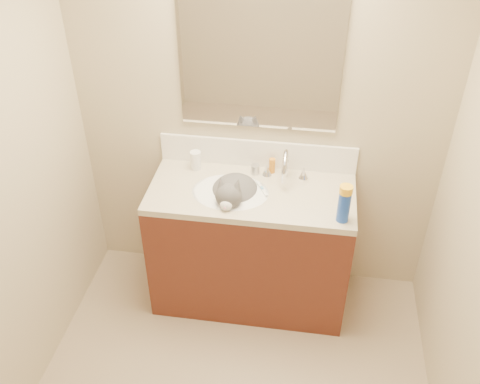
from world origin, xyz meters
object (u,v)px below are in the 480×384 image
(faucet, at_px, (285,168))
(cat, at_px, (234,195))
(amber_bottle, at_px, (272,166))
(spray_can, at_px, (344,207))
(vanity_cabinet, at_px, (251,248))
(pill_bottle, at_px, (196,160))
(silver_jar, at_px, (255,169))
(basin, at_px, (230,201))

(faucet, bearing_deg, cat, -150.89)
(amber_bottle, distance_m, spray_can, 0.58)
(vanity_cabinet, xyz_separation_m, pill_bottle, (-0.37, 0.18, 0.51))
(vanity_cabinet, relative_size, silver_jar, 20.04)
(vanity_cabinet, xyz_separation_m, spray_can, (0.52, -0.19, 0.54))
(amber_bottle, bearing_deg, basin, -132.15)
(basin, relative_size, faucet, 1.61)
(basin, distance_m, amber_bottle, 0.34)
(silver_jar, height_order, amber_bottle, amber_bottle)
(basin, xyz_separation_m, pill_bottle, (-0.25, 0.21, 0.13))
(pill_bottle, bearing_deg, silver_jar, -0.07)
(cat, height_order, spray_can, spray_can)
(vanity_cabinet, distance_m, silver_jar, 0.51)
(vanity_cabinet, xyz_separation_m, basin, (-0.12, -0.03, 0.38))
(amber_bottle, bearing_deg, pill_bottle, -176.39)
(vanity_cabinet, height_order, amber_bottle, amber_bottle)
(cat, bearing_deg, pill_bottle, 147.29)
(cat, relative_size, amber_bottle, 4.46)
(basin, height_order, cat, cat)
(basin, xyz_separation_m, silver_jar, (0.12, 0.21, 0.10))
(basin, distance_m, faucet, 0.38)
(basin, bearing_deg, pill_bottle, 139.62)
(silver_jar, bearing_deg, faucet, -13.32)
(faucet, xyz_separation_m, pill_bottle, (-0.55, 0.04, -0.03))
(basin, xyz_separation_m, amber_bottle, (0.22, 0.24, 0.12))
(cat, bearing_deg, amber_bottle, 53.22)
(pill_bottle, bearing_deg, vanity_cabinet, -26.16)
(silver_jar, bearing_deg, vanity_cabinet, -89.42)
(cat, bearing_deg, vanity_cabinet, 14.63)
(faucet, distance_m, spray_can, 0.47)
(silver_jar, relative_size, spray_can, 0.33)
(faucet, height_order, spray_can, faucet)
(basin, bearing_deg, vanity_cabinet, 14.04)
(vanity_cabinet, distance_m, cat, 0.43)
(faucet, bearing_deg, pill_bottle, 175.46)
(pill_bottle, distance_m, spray_can, 0.96)
(pill_bottle, distance_m, silver_jar, 0.37)
(faucet, relative_size, spray_can, 1.54)
(faucet, distance_m, pill_bottle, 0.55)
(faucet, distance_m, cat, 0.34)
(cat, height_order, pill_bottle, cat)
(cat, xyz_separation_m, pill_bottle, (-0.27, 0.20, 0.09))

